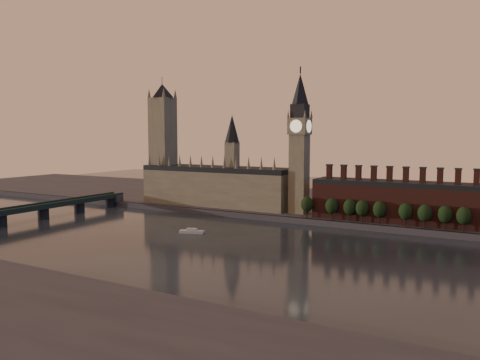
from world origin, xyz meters
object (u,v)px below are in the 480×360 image
at_px(westminster_bridge, 19,212).
at_px(big_ben, 300,142).
at_px(river_boat, 192,231).
at_px(victoria_tower, 163,138).

bearing_deg(westminster_bridge, big_ben, 34.33).
xyz_separation_m(big_ben, river_boat, (-38.63, -82.86, -55.64)).
relative_size(victoria_tower, river_boat, 6.69).
bearing_deg(westminster_bridge, river_boat, 13.28).
relative_size(victoria_tower, westminster_bridge, 0.54).
height_order(victoria_tower, big_ben, victoria_tower).
height_order(big_ben, river_boat, big_ben).
distance_m(victoria_tower, big_ben, 130.12).
xyz_separation_m(westminster_bridge, river_boat, (126.37, 29.84, -6.25)).
relative_size(big_ben, westminster_bridge, 0.54).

